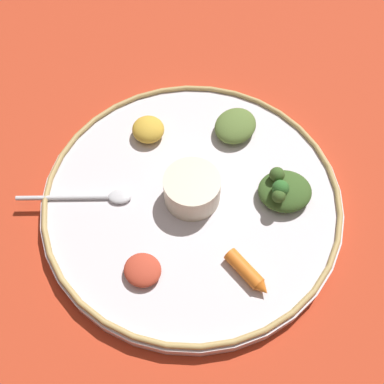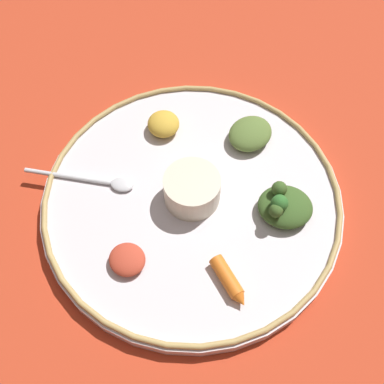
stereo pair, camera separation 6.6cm
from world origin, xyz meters
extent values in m
plane|color=#B7381E|center=(0.00, 0.00, 0.00)|extent=(2.40, 2.40, 0.00)
cylinder|color=silver|center=(0.00, 0.00, 0.01)|extent=(0.44, 0.44, 0.02)
torus|color=tan|center=(0.00, 0.00, 0.02)|extent=(0.43, 0.43, 0.01)
cylinder|color=beige|center=(0.00, 0.00, 0.04)|extent=(0.08, 0.08, 0.05)
cylinder|color=maroon|center=(0.00, 0.00, 0.06)|extent=(0.07, 0.07, 0.01)
ellipsoid|color=silver|center=(0.10, -0.02, 0.03)|extent=(0.04, 0.03, 0.01)
cylinder|color=silver|center=(0.18, -0.04, 0.02)|extent=(0.13, 0.04, 0.01)
ellipsoid|color=#385623|center=(-0.13, 0.03, 0.04)|extent=(0.09, 0.08, 0.03)
sphere|color=#2D6628|center=(-0.12, 0.04, 0.06)|extent=(0.02, 0.02, 0.02)
sphere|color=#385623|center=(-0.12, 0.01, 0.06)|extent=(0.02, 0.02, 0.02)
sphere|color=#385623|center=(-0.11, 0.05, 0.06)|extent=(0.02, 0.02, 0.02)
cylinder|color=orange|center=(-0.04, 0.13, 0.03)|extent=(0.04, 0.06, 0.02)
cone|color=orange|center=(-0.05, 0.16, 0.03)|extent=(0.02, 0.02, 0.02)
ellipsoid|color=#567033|center=(-0.10, -0.10, 0.04)|extent=(0.10, 0.10, 0.03)
ellipsoid|color=gold|center=(0.04, -0.13, 0.04)|extent=(0.05, 0.05, 0.03)
ellipsoid|color=#B73D28|center=(0.09, 0.10, 0.03)|extent=(0.07, 0.07, 0.02)
camera|label=1|loc=(0.08, 0.33, 0.60)|focal=43.12mm
camera|label=2|loc=(0.02, 0.34, 0.60)|focal=43.12mm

